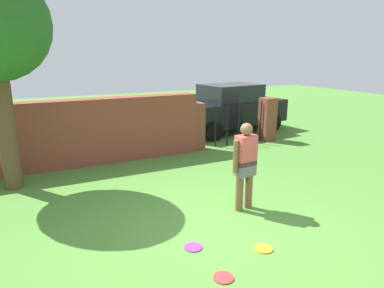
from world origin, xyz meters
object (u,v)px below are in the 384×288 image
at_px(car, 230,108).
at_px(frisbee_purple, 193,247).
at_px(frisbee_orange, 264,249).
at_px(person, 245,163).
at_px(frisbee_red, 223,278).

distance_m(car, frisbee_purple, 8.05).
bearing_deg(frisbee_orange, car, 61.51).
bearing_deg(person, car, 54.39).
distance_m(person, frisbee_orange, 1.63).
bearing_deg(car, frisbee_purple, -133.13).
relative_size(person, car, 0.37).
xyz_separation_m(person, frisbee_red, (-1.39, -1.59, -0.89)).
bearing_deg(frisbee_red, frisbee_purple, 92.16).
relative_size(frisbee_purple, frisbee_red, 1.00).
bearing_deg(person, frisbee_red, -136.96).
distance_m(frisbee_purple, frisbee_orange, 1.04).
bearing_deg(frisbee_purple, frisbee_red, -87.84).
distance_m(person, frisbee_red, 2.29).
relative_size(frisbee_purple, frisbee_orange, 1.00).
bearing_deg(car, person, -127.06).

